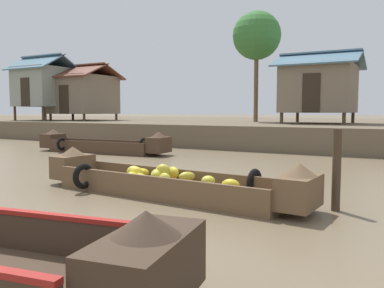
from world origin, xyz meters
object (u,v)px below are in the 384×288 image
(banana_boat, at_px, (164,182))
(stilt_house_mid_right, at_px, (319,88))
(stilt_house_left, at_px, (43,86))
(mooring_post, at_px, (337,170))
(cargo_boat_upstream, at_px, (102,145))
(stilt_house_mid_left, at_px, (84,94))
(palm_tree_near, at_px, (257,36))

(banana_boat, relative_size, stilt_house_mid_right, 1.49)
(banana_boat, xyz_separation_m, stilt_house_mid_right, (0.03, 14.05, 2.51))
(stilt_house_mid_right, bearing_deg, stilt_house_left, -173.60)
(mooring_post, bearing_deg, stilt_house_mid_right, 102.71)
(cargo_boat_upstream, bearing_deg, stilt_house_mid_left, 137.37)
(banana_boat, relative_size, stilt_house_left, 1.37)
(stilt_house_left, relative_size, stilt_house_mid_right, 1.09)
(cargo_boat_upstream, xyz_separation_m, mooring_post, (9.57, -5.13, 0.38))
(banana_boat, height_order, mooring_post, mooring_post)
(banana_boat, xyz_separation_m, stilt_house_mid_left, (-15.06, 13.43, 2.48))
(mooring_post, bearing_deg, stilt_house_mid_left, 144.34)
(stilt_house_mid_left, bearing_deg, cargo_boat_upstream, -42.63)
(cargo_boat_upstream, relative_size, palm_tree_near, 0.93)
(stilt_house_mid_right, bearing_deg, palm_tree_near, 162.13)
(palm_tree_near, xyz_separation_m, mooring_post, (6.80, -14.85, -5.13))
(stilt_house_mid_left, bearing_deg, stilt_house_mid_right, 2.35)
(banana_boat, distance_m, palm_tree_near, 16.64)
(mooring_post, bearing_deg, stilt_house_left, 150.20)
(palm_tree_near, bearing_deg, stilt_house_mid_left, -170.91)
(banana_boat, height_order, cargo_boat_upstream, cargo_boat_upstream)
(banana_boat, relative_size, cargo_boat_upstream, 1.02)
(cargo_boat_upstream, relative_size, mooring_post, 4.24)
(cargo_boat_upstream, distance_m, stilt_house_left, 13.05)
(banana_boat, distance_m, cargo_boat_upstream, 8.50)
(banana_boat, bearing_deg, stilt_house_mid_right, 89.88)
(banana_boat, height_order, stilt_house_mid_left, stilt_house_mid_left)
(stilt_house_left, distance_m, stilt_house_mid_left, 2.68)
(stilt_house_mid_left, distance_m, stilt_house_mid_right, 15.10)
(stilt_house_left, relative_size, stilt_house_mid_left, 1.06)
(cargo_boat_upstream, distance_m, stilt_house_mid_left, 11.94)
(banana_boat, height_order, stilt_house_mid_right, stilt_house_mid_right)
(cargo_boat_upstream, xyz_separation_m, stilt_house_mid_left, (-8.59, 7.91, 2.47))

